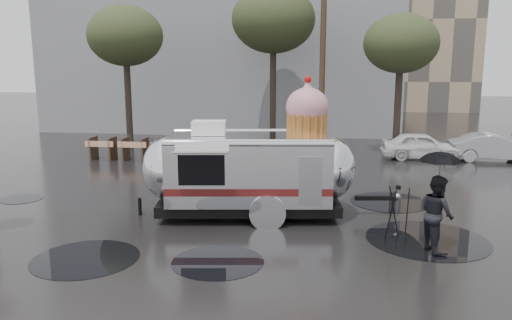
# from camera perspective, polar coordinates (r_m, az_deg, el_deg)

# --- Properties ---
(ground) EXTENTS (120.00, 120.00, 0.00)m
(ground) POSITION_cam_1_polar(r_m,az_deg,el_deg) (11.81, -6.03, -9.81)
(ground) COLOR black
(ground) RESTS_ON ground
(puddles) EXTENTS (14.04, 7.98, 0.01)m
(puddles) POSITION_cam_1_polar(r_m,az_deg,el_deg) (12.88, 3.90, -7.98)
(puddles) COLOR black
(puddles) RESTS_ON ground
(grey_building) EXTENTS (22.00, 12.00, 13.00)m
(grey_building) POSITION_cam_1_polar(r_m,az_deg,el_deg) (35.44, -3.06, 14.63)
(grey_building) COLOR slate
(grey_building) RESTS_ON ground
(utility_pole) EXTENTS (1.60, 0.28, 9.00)m
(utility_pole) POSITION_cam_1_polar(r_m,az_deg,el_deg) (24.71, 7.62, 11.84)
(utility_pole) COLOR #473323
(utility_pole) RESTS_ON ground
(tree_left) EXTENTS (3.64, 3.64, 6.95)m
(tree_left) POSITION_cam_1_polar(r_m,az_deg,el_deg) (25.67, -14.71, 13.48)
(tree_left) COLOR #382D26
(tree_left) RESTS_ON ground
(tree_mid) EXTENTS (4.20, 4.20, 8.03)m
(tree_mid) POSITION_cam_1_polar(r_m,az_deg,el_deg) (25.95, 2.00, 15.68)
(tree_mid) COLOR #382D26
(tree_mid) RESTS_ON ground
(tree_right) EXTENTS (3.36, 3.36, 6.42)m
(tree_right) POSITION_cam_1_polar(r_m,az_deg,el_deg) (23.95, 16.24, 12.59)
(tree_right) COLOR #382D26
(tree_right) RESTS_ON ground
(barricade_row) EXTENTS (4.30, 0.80, 1.00)m
(barricade_row) POSITION_cam_1_polar(r_m,az_deg,el_deg) (22.57, -13.65, 1.28)
(barricade_row) COLOR #473323
(barricade_row) RESTS_ON ground
(airstream_trailer) EXTENTS (7.28, 3.41, 3.95)m
(airstream_trailer) POSITION_cam_1_polar(r_m,az_deg,el_deg) (13.75, -0.44, -0.78)
(airstream_trailer) COLOR silver
(airstream_trailer) RESTS_ON ground
(person_right) EXTENTS (0.71, 0.95, 1.75)m
(person_right) POSITION_cam_1_polar(r_m,az_deg,el_deg) (11.93, 19.96, -5.78)
(person_right) COLOR black
(person_right) RESTS_ON ground
(umbrella_black) EXTENTS (1.13, 1.13, 2.32)m
(umbrella_black) POSITION_cam_1_polar(r_m,az_deg,el_deg) (11.68, 20.29, -0.80)
(umbrella_black) COLOR black
(umbrella_black) RESTS_ON ground
(tripod) EXTENTS (0.55, 0.54, 1.36)m
(tripod) POSITION_cam_1_polar(r_m,az_deg,el_deg) (12.38, 15.85, -5.40)
(tripod) COLOR black
(tripod) RESTS_ON ground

